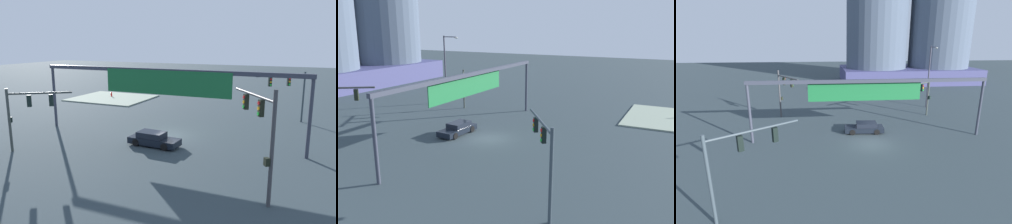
% 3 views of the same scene
% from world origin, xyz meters
% --- Properties ---
extents(ground_plane, '(192.14, 192.14, 0.00)m').
position_xyz_m(ground_plane, '(0.00, 0.00, 0.00)').
color(ground_plane, '#303D42').
extents(sidewalk_corner, '(11.51, 9.93, 0.15)m').
position_xyz_m(sidewalk_corner, '(16.33, -15.33, 0.07)').
color(sidewalk_corner, '#909F89').
rests_on(sidewalk_corner, ground).
extents(traffic_signal_near_corner, '(4.82, 3.46, 5.56)m').
position_xyz_m(traffic_signal_near_corner, '(-10.01, -9.80, 3.94)').
color(traffic_signal_near_corner, '#354149').
rests_on(traffic_signal_near_corner, ground).
extents(traffic_signal_cross_street, '(4.44, 3.00, 5.15)m').
position_xyz_m(traffic_signal_cross_street, '(8.65, 8.66, 3.52)').
color(traffic_signal_cross_street, '#3B433E').
rests_on(traffic_signal_cross_street, ground).
extents(streetlamp_curved_arm, '(0.44, 2.56, 9.37)m').
position_xyz_m(streetlamp_curved_arm, '(11.38, 13.40, 5.36)').
color(streetlamp_curved_arm, '#3B3A48').
rests_on(streetlamp_curved_arm, ground).
extents(overhead_sign_gantry, '(24.85, 0.43, 6.43)m').
position_xyz_m(overhead_sign_gantry, '(-0.16, 1.61, 5.41)').
color(overhead_sign_gantry, '#363A47').
rests_on(overhead_sign_gantry, ground).
extents(sedan_car_approaching, '(4.50, 1.99, 1.21)m').
position_xyz_m(sedan_car_approaching, '(-0.14, 3.44, 0.57)').
color(sedan_car_approaching, black).
rests_on(sedan_car_approaching, ground).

